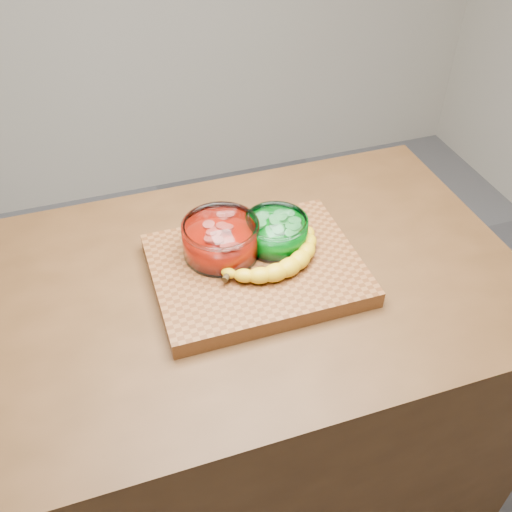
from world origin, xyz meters
name	(u,v)px	position (x,y,z in m)	size (l,w,h in m)	color
ground	(256,474)	(0.00, 0.00, 0.00)	(3.50, 3.50, 0.00)	#5B5B60
counter	(256,394)	(0.00, 0.00, 0.45)	(1.20, 0.80, 0.90)	#4C2F17
cutting_board	(256,269)	(0.00, 0.00, 0.92)	(0.45, 0.35, 0.04)	brown
bowl_red	(221,239)	(-0.06, 0.06, 0.98)	(0.17, 0.17, 0.08)	white
bowl_green	(276,232)	(0.06, 0.05, 0.97)	(0.14, 0.14, 0.07)	white
banana	(273,256)	(0.04, -0.01, 0.96)	(0.28, 0.17, 0.04)	gold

